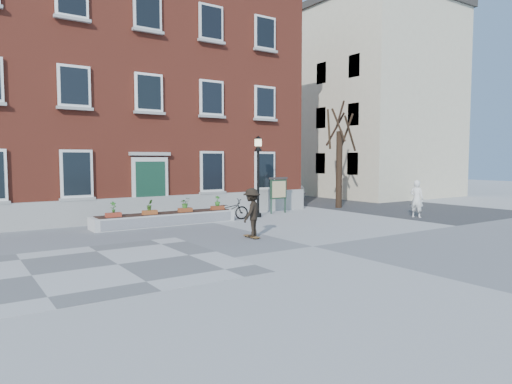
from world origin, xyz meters
TOP-DOWN VIEW (x-y plane):
  - ground at (0.00, 0.00)m, footprint 100.00×100.00m
  - checker_patch at (-6.00, 1.00)m, footprint 6.00×6.00m
  - bicycle at (1.05, 7.04)m, footprint 1.94×1.10m
  - parked_car at (10.28, 15.28)m, footprint 2.55×4.92m
  - bystander at (8.95, 2.70)m, footprint 0.56×0.73m
  - brick_building at (-2.00, 13.98)m, footprint 18.40×10.85m
  - planter_assembly at (-1.99, 7.18)m, footprint 6.20×1.12m
  - bare_tree at (9.01, 8.01)m, footprint 1.83×1.83m
  - side_street at (17.99, 19.78)m, footprint 15.20×36.00m
  - lamp_post at (2.75, 7.13)m, footprint 0.40×0.40m
  - notice_board at (4.51, 7.84)m, footprint 1.10×0.16m
  - skateboarder at (-0.77, 2.40)m, footprint 1.27×1.14m

SIDE VIEW (x-z plane):
  - ground at x=0.00m, z-range 0.00..0.00m
  - checker_patch at x=-6.00m, z-range 0.00..0.01m
  - planter_assembly at x=-1.99m, z-range -0.27..0.88m
  - bicycle at x=1.05m, z-range 0.00..0.97m
  - parked_car at x=10.28m, z-range 0.00..1.54m
  - bystander at x=8.95m, z-range 0.00..1.80m
  - skateboarder at x=-0.77m, z-range 0.03..1.82m
  - notice_board at x=4.51m, z-range 0.33..2.20m
  - lamp_post at x=2.75m, z-range 0.57..4.50m
  - bare_tree at x=9.01m, z-range -0.29..5.87m
  - brick_building at x=-2.00m, z-range 0.00..12.60m
  - side_street at x=17.99m, z-range -0.23..14.27m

